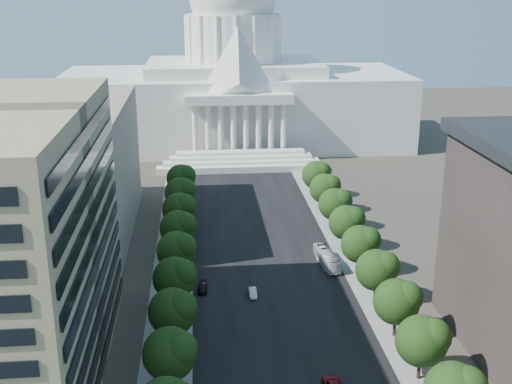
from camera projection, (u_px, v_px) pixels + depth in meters
name	position (u px, v px, depth m)	size (l,w,h in m)	color
road_asphalt	(260.00, 241.00, 143.52)	(30.00, 260.00, 0.01)	black
sidewalk_left	(175.00, 245.00, 141.86)	(8.00, 260.00, 0.02)	gray
sidewalk_right	(343.00, 239.00, 145.19)	(8.00, 260.00, 0.02)	gray
capitol	(234.00, 87.00, 227.10)	(120.00, 56.00, 73.00)	white
office_block_left_far	(44.00, 170.00, 144.11)	(38.00, 52.00, 30.00)	gray
tree_l_c	(172.00, 353.00, 88.68)	(7.79, 7.60, 9.97)	#33261C
tree_l_d	(174.00, 311.00, 100.04)	(7.79, 7.60, 9.97)	#33261C
tree_l_e	(176.00, 277.00, 111.39)	(7.79, 7.60, 9.97)	#33261C
tree_l_f	(178.00, 250.00, 122.75)	(7.79, 7.60, 9.97)	#33261C
tree_l_g	(179.00, 227.00, 134.11)	(7.79, 7.60, 9.97)	#33261C
tree_l_h	(180.00, 208.00, 145.46)	(7.79, 7.60, 9.97)	#33261C
tree_l_i	(181.00, 192.00, 156.82)	(7.79, 7.60, 9.97)	#33261C
tree_l_j	(182.00, 178.00, 168.17)	(7.79, 7.60, 9.97)	#33261C
tree_r_c	(424.00, 340.00, 91.84)	(7.79, 7.60, 9.97)	#33261C
tree_r_d	(399.00, 301.00, 103.19)	(7.79, 7.60, 9.97)	#33261C
tree_r_e	(379.00, 269.00, 114.55)	(7.79, 7.60, 9.97)	#33261C
tree_r_f	(362.00, 243.00, 125.91)	(7.79, 7.60, 9.97)	#33261C
tree_r_g	(348.00, 222.00, 137.26)	(7.79, 7.60, 9.97)	#33261C
tree_r_h	(336.00, 203.00, 148.62)	(7.79, 7.60, 9.97)	#33261C
tree_r_i	(326.00, 188.00, 159.97)	(7.79, 7.60, 9.97)	#33261C
tree_r_j	(317.00, 174.00, 171.33)	(7.79, 7.60, 9.97)	#33261C
streetlight_b	(437.00, 346.00, 91.41)	(2.61, 0.44, 9.00)	gray
streetlight_c	(387.00, 271.00, 115.07)	(2.61, 0.44, 9.00)	gray
streetlight_d	(354.00, 222.00, 138.73)	(2.61, 0.44, 9.00)	gray
streetlight_e	(330.00, 187.00, 162.38)	(2.61, 0.44, 9.00)	gray
streetlight_f	(313.00, 161.00, 186.04)	(2.61, 0.44, 9.00)	gray
car_silver	(253.00, 293.00, 118.31)	(1.38, 3.96, 1.30)	#B4B7BC
car_dark_b	(203.00, 288.00, 120.29)	(1.81, 4.45, 1.29)	black
city_bus	(327.00, 258.00, 130.96)	(2.61, 11.17, 3.11)	silver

